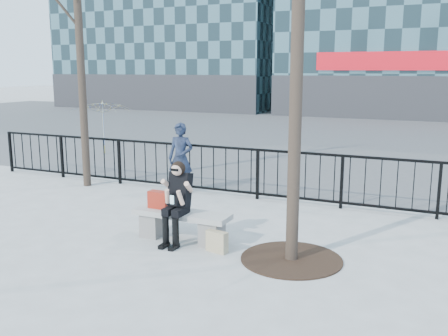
% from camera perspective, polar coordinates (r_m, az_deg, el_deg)
% --- Properties ---
extents(ground, '(120.00, 120.00, 0.00)m').
position_cam_1_polar(ground, '(8.34, -4.82, -8.20)').
color(ground, gray).
rests_on(ground, ground).
extents(street_surface, '(60.00, 23.00, 0.01)m').
position_cam_1_polar(street_surface, '(22.36, 14.21, 3.80)').
color(street_surface, '#474747').
rests_on(street_surface, ground).
extents(railing, '(14.00, 0.06, 1.10)m').
position_cam_1_polar(railing, '(10.81, 2.87, -0.60)').
color(railing, black).
rests_on(railing, ground).
extents(tree_grate, '(1.50, 1.50, 0.02)m').
position_cam_1_polar(tree_grate, '(7.55, 7.71, -10.28)').
color(tree_grate, black).
rests_on(tree_grate, ground).
extents(bench_main, '(1.65, 0.46, 0.49)m').
position_cam_1_polar(bench_main, '(8.24, -4.86, -6.22)').
color(bench_main, slate).
rests_on(bench_main, ground).
extents(seated_woman, '(0.50, 0.64, 1.34)m').
position_cam_1_polar(seated_woman, '(8.01, -5.46, -4.01)').
color(seated_woman, black).
rests_on(seated_woman, ground).
extents(handbag, '(0.35, 0.17, 0.29)m').
position_cam_1_polar(handbag, '(8.38, -7.46, -3.61)').
color(handbag, '#A02213').
rests_on(handbag, bench_main).
extents(shopping_bag, '(0.37, 0.20, 0.33)m').
position_cam_1_polar(shopping_bag, '(7.74, -0.80, -8.42)').
color(shopping_bag, beige).
rests_on(shopping_bag, ground).
extents(standing_man, '(0.62, 0.44, 1.60)m').
position_cam_1_polar(standing_man, '(11.25, -4.97, 1.12)').
color(standing_man, black).
rests_on(standing_man, ground).
extents(vendor_umbrella, '(1.96, 2.00, 1.78)m').
position_cam_1_polar(vendor_umbrella, '(16.90, -13.72, 4.54)').
color(vendor_umbrella, yellow).
rests_on(vendor_umbrella, ground).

